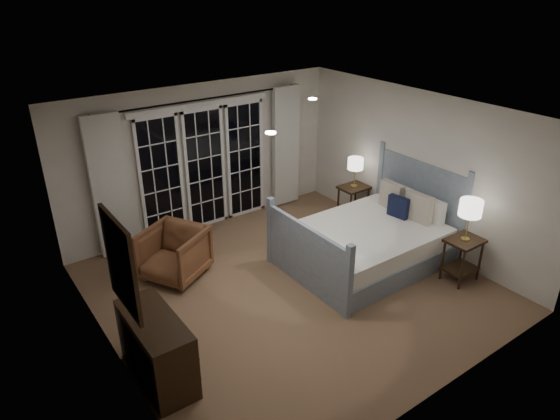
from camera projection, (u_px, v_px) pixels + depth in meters
floor at (291, 287)px, 7.15m from camera, size 5.00×5.00×0.00m
ceiling at (293, 116)px, 6.08m from camera, size 5.00×5.00×0.00m
wall_left at (103, 267)px, 5.30m from camera, size 0.02×5.00×2.50m
wall_right at (417, 169)px, 7.93m from camera, size 0.02×5.00×2.50m
wall_back at (203, 157)px, 8.45m from camera, size 5.00×0.02×2.50m
wall_front at (447, 299)px, 4.78m from camera, size 5.00×0.02×2.50m
french_doors at (205, 167)px, 8.49m from camera, size 2.50×0.04×2.20m
curtain_rod at (202, 100)px, 7.94m from camera, size 3.50×0.03×0.03m
curtain_left at (110, 187)px, 7.54m from camera, size 0.55×0.10×2.25m
curtain_right at (286, 147)px, 9.27m from camera, size 0.55×0.10×2.25m
downlight_a at (313, 99)px, 6.94m from camera, size 0.12×0.12×0.01m
downlight_b at (271, 133)px, 5.47m from camera, size 0.12×0.12×0.01m
bed at (368, 241)px, 7.67m from camera, size 2.39×1.73×1.40m
nightstand_left at (463, 253)px, 7.16m from camera, size 0.51×0.41×0.66m
nightstand_right at (353, 198)px, 8.93m from camera, size 0.50×0.40×0.65m
lamp_left at (471, 208)px, 6.85m from camera, size 0.32×0.32×0.61m
lamp_right at (356, 164)px, 8.65m from camera, size 0.27×0.27×0.53m
armchair at (174, 253)px, 7.26m from camera, size 1.14×1.13×0.77m
dresser at (157, 348)px, 5.40m from camera, size 0.48×1.13×0.80m
mirror at (121, 264)px, 4.78m from camera, size 0.05×0.85×1.00m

